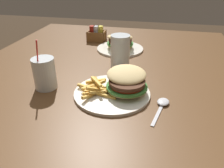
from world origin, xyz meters
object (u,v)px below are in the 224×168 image
at_px(meal_plate_near, 120,86).
at_px(juice_glass, 45,74).
at_px(beer_glass, 120,53).
at_px(meal_plate_far, 120,44).
at_px(spoon, 163,103).
at_px(condiment_caddy, 97,35).

bearing_deg(meal_plate_near, juice_glass, -178.16).
distance_m(beer_glass, meal_plate_far, 0.23).
relative_size(spoon, meal_plate_far, 0.63).
relative_size(juice_glass, condiment_caddy, 1.87).
distance_m(meal_plate_near, condiment_caddy, 0.61).
bearing_deg(spoon, beer_glass, 49.19).
distance_m(spoon, meal_plate_far, 0.53).
relative_size(beer_glass, juice_glass, 0.77).
height_order(juice_glass, meal_plate_far, juice_glass).
relative_size(spoon, condiment_caddy, 1.52).
xyz_separation_m(meal_plate_near, spoon, (0.15, -0.04, -0.02)).
height_order(beer_glass, juice_glass, juice_glass).
relative_size(meal_plate_near, beer_glass, 1.86).
relative_size(beer_glass, meal_plate_far, 0.59).
bearing_deg(beer_glass, spoon, -53.91).
distance_m(meal_plate_near, meal_plate_far, 0.45).
bearing_deg(meal_plate_near, spoon, -13.83).
distance_m(meal_plate_near, spoon, 0.15).
bearing_deg(meal_plate_far, condiment_caddy, 142.69).
bearing_deg(juice_glass, meal_plate_far, 66.82).
height_order(beer_glass, condiment_caddy, beer_glass).
height_order(meal_plate_near, condiment_caddy, meal_plate_near).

